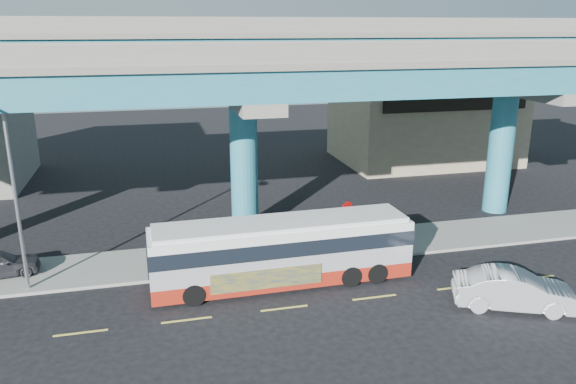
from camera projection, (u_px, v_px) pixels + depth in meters
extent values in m
plane|color=black|center=(283.00, 305.00, 23.52)|extent=(120.00, 120.00, 0.00)
cube|color=gray|center=(257.00, 254.00, 28.62)|extent=(70.00, 4.00, 0.15)
cube|color=#D8C64C|center=(81.00, 333.00, 21.38)|extent=(2.00, 0.12, 0.01)
cube|color=#D8C64C|center=(187.00, 320.00, 22.31)|extent=(2.00, 0.12, 0.01)
cube|color=#D8C64C|center=(284.00, 308.00, 23.24)|extent=(2.00, 0.12, 0.01)
cube|color=#D8C64C|center=(374.00, 297.00, 24.18)|extent=(2.00, 0.12, 0.01)
cube|color=#D8C64C|center=(458.00, 287.00, 25.11)|extent=(2.00, 0.12, 0.01)
cube|color=#D8C64C|center=(535.00, 278.00, 26.04)|extent=(2.00, 0.12, 0.01)
cylinder|color=#226482|center=(244.00, 169.00, 30.84)|extent=(1.50, 1.50, 7.40)
cube|color=gray|center=(242.00, 96.00, 29.71)|extent=(2.00, 12.00, 0.60)
cube|color=gray|center=(232.00, 73.00, 32.70)|extent=(1.80, 5.00, 1.20)
cylinder|color=#226482|center=(500.00, 153.00, 34.58)|extent=(1.50, 1.50, 7.40)
cube|color=gray|center=(507.00, 88.00, 33.44)|extent=(2.00, 12.00, 0.60)
cube|color=gray|center=(476.00, 68.00, 36.44)|extent=(1.80, 5.00, 1.20)
cube|color=#226482|center=(254.00, 83.00, 26.17)|extent=(52.00, 5.00, 1.40)
cube|color=gray|center=(254.00, 64.00, 25.92)|extent=(52.00, 5.40, 0.30)
cube|color=gray|center=(265.00, 54.00, 23.44)|extent=(52.00, 0.25, 0.80)
cube|color=gray|center=(245.00, 50.00, 28.09)|extent=(52.00, 0.25, 0.80)
cube|color=#226482|center=(231.00, 50.00, 32.33)|extent=(52.00, 5.00, 1.40)
cube|color=gray|center=(231.00, 35.00, 32.09)|extent=(52.00, 5.40, 0.30)
cube|color=gray|center=(238.00, 25.00, 29.61)|extent=(52.00, 0.25, 0.80)
cube|color=gray|center=(225.00, 25.00, 34.26)|extent=(52.00, 0.25, 0.80)
cube|color=tan|center=(423.00, 120.00, 48.12)|extent=(14.00, 10.00, 7.00)
cube|color=black|center=(457.00, 103.00, 42.78)|extent=(12.00, 0.25, 1.20)
cube|color=maroon|center=(282.00, 272.00, 25.40)|extent=(11.67, 2.66, 0.68)
cube|color=#BBBBC0|center=(282.00, 250.00, 25.09)|extent=(11.67, 2.66, 1.45)
cube|color=black|center=(282.00, 240.00, 24.96)|extent=(11.73, 2.71, 0.68)
cube|color=silver|center=(282.00, 229.00, 24.80)|extent=(11.67, 2.66, 0.39)
cube|color=silver|center=(282.00, 223.00, 24.72)|extent=(11.27, 2.40, 0.19)
cube|color=black|center=(401.00, 231.00, 26.45)|extent=(0.10, 2.22, 1.16)
cube|color=black|center=(147.00, 257.00, 23.55)|extent=(0.10, 2.22, 1.16)
cube|color=#122C4F|center=(267.00, 279.00, 23.89)|extent=(4.85, 0.13, 0.87)
cylinder|color=black|center=(194.00, 295.00, 23.37)|extent=(0.97, 0.31, 0.97)
cylinder|color=black|center=(189.00, 273.00, 25.43)|extent=(0.97, 0.31, 0.97)
cylinder|color=black|center=(351.00, 276.00, 25.10)|extent=(0.97, 0.31, 0.97)
cylinder|color=black|center=(334.00, 257.00, 27.17)|extent=(0.97, 0.31, 0.97)
cylinder|color=black|center=(377.00, 273.00, 25.41)|extent=(0.97, 0.31, 0.97)
cylinder|color=black|center=(358.00, 255.00, 27.48)|extent=(0.97, 0.31, 0.97)
imported|color=#A4A3A8|center=(514.00, 290.00, 23.09)|extent=(5.26, 6.10, 1.60)
cylinder|color=gray|center=(16.00, 198.00, 23.56)|extent=(0.16, 0.16, 8.26)
cylinder|color=gray|center=(346.00, 231.00, 28.04)|extent=(0.06, 0.06, 2.44)
cylinder|color=#B20A0A|center=(347.00, 209.00, 27.68)|extent=(0.76, 0.41, 0.84)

